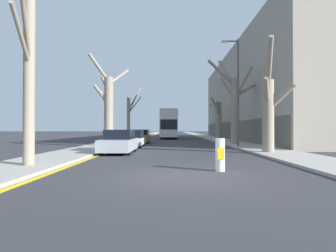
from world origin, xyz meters
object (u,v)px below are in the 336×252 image
street_tree_left_1 (108,106)px  double_decker_bus (169,123)px  street_tree_right_1 (235,104)px  street_tree_right_2 (218,119)px  parked_car_0 (119,142)px  parked_car_2 (141,137)px  parked_car_1 (133,139)px  street_tree_left_0 (28,66)px  traffic_bollard (220,155)px  street_tree_left_2 (129,116)px  street_tree_right_0 (269,111)px  lamp_post (237,88)px

street_tree_left_1 → double_decker_bus: bearing=75.9°
street_tree_right_1 → street_tree_right_2: 8.94m
parked_car_0 → parked_car_2: 11.83m
double_decker_bus → parked_car_0: bearing=-96.6°
street_tree_right_2 → parked_car_0: street_tree_right_2 is taller
parked_car_2 → double_decker_bus: bearing=78.0°
parked_car_2 → street_tree_right_2: bearing=30.5°
street_tree_left_1 → parked_car_2: (2.10, 6.10, -2.78)m
parked_car_1 → parked_car_2: bearing=90.0°
street_tree_left_0 → traffic_bollard: 8.07m
street_tree_left_2 → street_tree_right_0: bearing=-57.7°
parked_car_0 → street_tree_right_2: bearing=61.6°
street_tree_right_0 → double_decker_bus: size_ratio=0.54×
street_tree_right_0 → street_tree_right_1: size_ratio=0.76×
street_tree_left_1 → street_tree_right_1: street_tree_right_1 is taller
street_tree_left_1 → street_tree_right_1: (11.49, 2.76, 0.42)m
street_tree_right_0 → street_tree_right_1: street_tree_right_1 is taller
street_tree_right_2 → lamp_post: bearing=-93.3°
street_tree_left_0 → parked_car_2: bearing=83.0°
double_decker_bus → parked_car_2: double_decker_bus is taller
parked_car_0 → street_tree_right_1: bearing=42.1°
parked_car_1 → parked_car_2: 5.86m
parked_car_2 → traffic_bollard: parked_car_2 is taller
parked_car_2 → lamp_post: size_ratio=0.50×
parked_car_1 → double_decker_bus: bearing=81.5°
street_tree_right_0 → street_tree_right_1: (0.13, 9.05, 1.26)m
street_tree_right_0 → parked_car_0: 9.48m
parked_car_2 → street_tree_left_2: bearing=110.7°
street_tree_right_0 → street_tree_right_2: (0.14, 17.92, 0.12)m
street_tree_right_0 → parked_car_1: size_ratio=1.48×
street_tree_left_0 → parked_car_2: (2.26, 18.38, -3.27)m
street_tree_left_0 → parked_car_1: size_ratio=1.96×
street_tree_left_2 → street_tree_right_0: 21.30m
street_tree_right_1 → parked_car_2: street_tree_right_1 is taller
street_tree_left_2 → double_decker_bus: size_ratio=0.60×
parked_car_1 → traffic_bollard: (5.06, -13.08, -0.06)m
parked_car_1 → lamp_post: (8.67, -1.24, 4.24)m
parked_car_1 → parked_car_2: size_ratio=0.98×
double_decker_bus → parked_car_2: bearing=-102.0°
street_tree_right_1 → parked_car_1: 10.25m
parked_car_2 → parked_car_1: bearing=-90.0°
lamp_post → street_tree_left_1: bearing=174.7°
street_tree_left_0 → street_tree_left_1: (0.16, 12.29, -0.49)m
street_tree_right_1 → parked_car_0: 13.06m
parked_car_1 → street_tree_right_0: bearing=-35.2°
street_tree_left_2 → parked_car_0: size_ratio=1.69×
street_tree_right_2 → street_tree_right_1: bearing=-90.1°
parked_car_2 → street_tree_right_0: bearing=-53.2°
street_tree_right_2 → parked_car_1: street_tree_right_2 is taller
street_tree_left_0 → parked_car_0: bearing=71.0°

